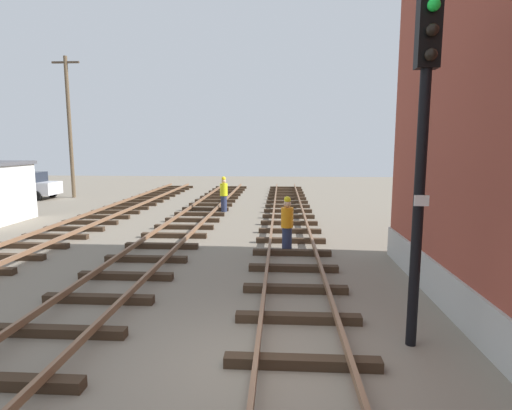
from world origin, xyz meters
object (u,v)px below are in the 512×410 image
at_px(parked_car_white, 24,185).
at_px(utility_pole_far, 70,125).
at_px(signal_mast, 423,137).
at_px(track_worker_distant, 224,194).
at_px(track_worker_foreground, 287,225).

height_order(parked_car_white, utility_pole_far, utility_pole_far).
distance_m(signal_mast, track_worker_distant, 15.63).
bearing_deg(track_worker_distant, parked_car_white, 162.41).
distance_m(parked_car_white, utility_pole_far, 4.88).
bearing_deg(track_worker_distant, track_worker_foreground, -68.61).
distance_m(parked_car_white, track_worker_foreground, 21.11).
bearing_deg(utility_pole_far, track_worker_distant, -25.90).
relative_size(signal_mast, parked_car_white, 1.39).
bearing_deg(signal_mast, utility_pole_far, 129.48).
xyz_separation_m(signal_mast, utility_pole_far, (-16.27, 19.74, 1.15)).
height_order(signal_mast, parked_car_white, signal_mast).
distance_m(signal_mast, utility_pole_far, 25.61).
bearing_deg(parked_car_white, track_worker_foreground, -36.62).
relative_size(signal_mast, track_worker_foreground, 3.11).
height_order(parked_car_white, track_worker_foreground, track_worker_foreground).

